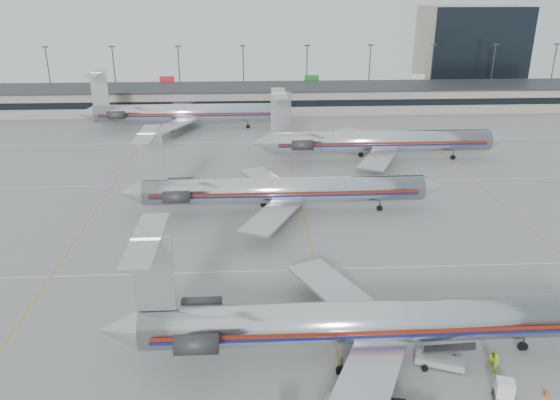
{
  "coord_description": "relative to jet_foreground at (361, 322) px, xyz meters",
  "views": [
    {
      "loc": [
        -7.25,
        -45.13,
        30.21
      ],
      "look_at": [
        -3.64,
        20.64,
        4.5
      ],
      "focal_mm": 35.0,
      "sensor_mm": 36.0,
      "label": 1
    }
  ],
  "objects": [
    {
      "name": "uld_container",
      "position": [
        10.31,
        -6.02,
        -2.65
      ],
      "size": [
        1.91,
        1.73,
        1.68
      ],
      "rotation": [
        0.0,
        0.0,
        -0.3
      ],
      "color": "#2D2D30",
      "rests_on": "ground"
    },
    {
      "name": "jet_second_row",
      "position": [
        -5.5,
        33.02,
        0.02
      ],
      "size": [
        46.32,
        27.28,
        12.12
      ],
      "color": "silver",
      "rests_on": "ground"
    },
    {
      "name": "cone_right",
      "position": [
        13.89,
        -5.84,
        -3.18
      ],
      "size": [
        0.48,
        0.48,
        0.63
      ],
      "primitive_type": "cone",
      "rotation": [
        0.0,
        0.0,
        -0.04
      ],
      "color": "#D03C06",
      "rests_on": "ground"
    },
    {
      "name": "ramp_worker_near",
      "position": [
        10.92,
        -3.01,
        -2.56
      ],
      "size": [
        0.8,
        0.81,
        1.88
      ],
      "primitive_type": "imported",
      "rotation": [
        0.0,
        0.0,
        0.83
      ],
      "color": "#95BF12",
      "rests_on": "ground"
    },
    {
      "name": "distant_building",
      "position": [
        60.12,
        133.84,
        9.0
      ],
      "size": [
        30.0,
        20.0,
        25.0
      ],
      "primitive_type": "cube",
      "color": "tan",
      "rests_on": "ground"
    },
    {
      "name": "apron_markings",
      "position": [
        -1.88,
        15.84,
        -3.49
      ],
      "size": [
        160.0,
        0.15,
        0.02
      ],
      "primitive_type": "cube",
      "color": "silver",
      "rests_on": "ground"
    },
    {
      "name": "light_mast_row",
      "position": [
        -1.88,
        117.84,
        5.08
      ],
      "size": [
        163.6,
        0.4,
        15.28
      ],
      "color": "#38383D",
      "rests_on": "ground"
    },
    {
      "name": "jet_foreground",
      "position": [
        0.0,
        0.0,
        0.0
      ],
      "size": [
        46.06,
        27.12,
        12.06
      ],
      "color": "silver",
      "rests_on": "ground"
    },
    {
      "name": "belt_loader",
      "position": [
        6.7,
        -1.8,
        -2.82
      ],
      "size": [
        4.94,
        2.87,
        2.54
      ],
      "rotation": [
        0.0,
        0.0,
        -0.38
      ],
      "color": "#999999",
      "rests_on": "ground"
    },
    {
      "name": "ramp_worker_far",
      "position": [
        11.08,
        -2.11,
        -2.68
      ],
      "size": [
        0.84,
        0.68,
        1.64
      ],
      "primitive_type": "imported",
      "rotation": [
        0.0,
        0.0,
        -0.08
      ],
      "color": "#B6D013",
      "rests_on": "ground"
    },
    {
      "name": "terminal",
      "position": [
        -1.88,
        103.81,
        -0.34
      ],
      "size": [
        162.0,
        17.0,
        6.25
      ],
      "color": "gray",
      "rests_on": "ground"
    },
    {
      "name": "jet_back_row",
      "position": [
        -24.7,
        83.81,
        0.31
      ],
      "size": [
        47.9,
        29.47,
        13.1
      ],
      "color": "silver",
      "rests_on": "ground"
    },
    {
      "name": "jet_third_row",
      "position": [
        13.93,
        57.28,
        0.29
      ],
      "size": [
        47.72,
        29.35,
        13.05
      ],
      "color": "silver",
      "rests_on": "ground"
    },
    {
      "name": "ground",
      "position": [
        -1.88,
        5.84,
        -3.5
      ],
      "size": [
        260.0,
        260.0,
        0.0
      ],
      "primitive_type": "plane",
      "color": "gray",
      "rests_on": "ground"
    }
  ]
}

